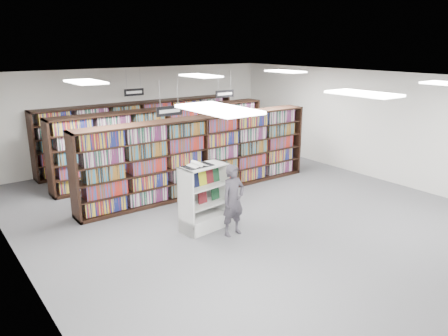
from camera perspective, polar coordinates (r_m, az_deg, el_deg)
floor at (r=10.62m, az=3.14°, el=-6.01°), size 12.00×12.00×0.00m
ceiling at (r=9.87m, az=3.42°, el=11.47°), size 10.00×12.00×0.10m
wall_back at (r=15.15m, az=-11.36°, el=6.71°), size 10.00×0.10×3.20m
wall_left at (r=8.05m, az=-25.46°, el=-2.80°), size 0.10×12.00×3.20m
wall_right at (r=13.79m, az=19.64°, el=5.18°), size 0.10×12.00×3.20m
bookshelf_row_near at (r=11.82m, az=-2.92°, el=1.67°), size 7.00×0.60×2.10m
bookshelf_row_mid at (r=13.50m, az=-7.60°, el=3.37°), size 7.00×0.60×2.10m
bookshelf_row_far at (r=14.98m, az=-10.75°, el=4.50°), size 7.00×0.60×2.10m
aisle_sign_left at (r=9.93m, az=-7.14°, el=7.52°), size 0.65×0.02×0.80m
aisle_sign_right at (r=13.21m, az=0.08°, el=9.76°), size 0.65×0.02×0.80m
aisle_sign_center at (r=13.92m, az=-11.68°, el=9.76°), size 0.65×0.02×0.80m
troffer_front_left at (r=5.69m, az=-0.75°, el=7.68°), size 0.60×1.20×0.04m
troffer_front_center at (r=7.81m, az=17.74°, el=9.23°), size 0.60×1.20×0.04m
troffer_back_left at (r=10.16m, az=-17.63°, el=10.67°), size 0.60×1.20×0.04m
troffer_back_center at (r=11.48m, az=-3.08°, el=11.93°), size 0.60×1.20×0.04m
troffer_back_right at (r=13.36m, az=8.02°, el=12.38°), size 0.60×1.20×0.04m
endcap_display at (r=9.65m, az=-2.75°, el=-5.19°), size 1.11×0.65×1.47m
open_book at (r=9.24m, az=-3.49°, el=0.42°), size 0.65×0.41×0.13m
shopper at (r=9.25m, az=1.23°, el=-4.23°), size 0.59×0.40×1.55m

